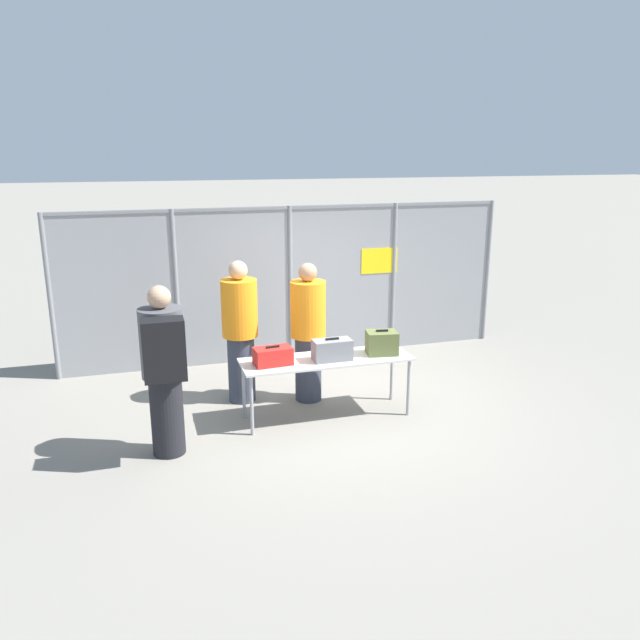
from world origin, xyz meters
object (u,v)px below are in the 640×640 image
object	(u,v)px
suitcase_grey	(332,350)
security_worker_far	(240,330)
suitcase_red	(273,356)
suitcase_olive	(382,343)
utility_trailer	(301,299)
security_worker_near	(308,331)
inspection_table	(326,363)
traveler_hooded	(164,366)

from	to	relation	value
suitcase_grey	security_worker_far	size ratio (longest dim) A/B	0.25
suitcase_red	security_worker_far	distance (m)	0.87
suitcase_olive	utility_trailer	world-z (taller)	suitcase_olive
suitcase_grey	security_worker_near	xyz separation A→B (m)	(-0.11, 0.65, 0.06)
inspection_table	suitcase_grey	distance (m)	0.20
security_worker_near	suitcase_red	bearing A→B (deg)	45.58
traveler_hooded	suitcase_red	bearing A→B (deg)	4.72
security_worker_far	security_worker_near	bearing A→B (deg)	150.05
security_worker_far	utility_trailer	distance (m)	3.86
suitcase_red	suitcase_grey	world-z (taller)	suitcase_grey
suitcase_red	suitcase_olive	distance (m)	1.35
security_worker_near	suitcase_grey	bearing A→B (deg)	99.76
suitcase_grey	security_worker_far	bearing A→B (deg)	137.24
suitcase_olive	security_worker_near	world-z (taller)	security_worker_near
traveler_hooded	utility_trailer	bearing A→B (deg)	44.48
suitcase_red	security_worker_near	distance (m)	0.85
suitcase_grey	utility_trailer	size ratio (longest dim) A/B	0.13
suitcase_grey	traveler_hooded	bearing A→B (deg)	-167.88
suitcase_olive	utility_trailer	distance (m)	4.27
suitcase_grey	security_worker_far	xyz separation A→B (m)	(-0.94, 0.87, 0.08)
inspection_table	utility_trailer	bearing A→B (deg)	79.09
inspection_table	traveler_hooded	xyz separation A→B (m)	(-1.90, -0.49, 0.33)
suitcase_olive	traveler_hooded	distance (m)	2.63
suitcase_grey	traveler_hooded	distance (m)	1.99
suitcase_grey	inspection_table	bearing A→B (deg)	122.88
inspection_table	suitcase_grey	size ratio (longest dim) A/B	4.46
traveler_hooded	security_worker_near	bearing A→B (deg)	14.57
traveler_hooded	security_worker_far	distance (m)	1.63
suitcase_red	traveler_hooded	xyz separation A→B (m)	(-1.24, -0.46, 0.17)
security_worker_near	utility_trailer	bearing A→B (deg)	-103.59
security_worker_near	traveler_hooded	bearing A→B (deg)	30.14
suitcase_olive	traveler_hooded	bearing A→B (deg)	-169.90
suitcase_grey	utility_trailer	world-z (taller)	suitcase_grey
suitcase_red	security_worker_far	size ratio (longest dim) A/B	0.25
suitcase_red	inspection_table	bearing A→B (deg)	2.69
utility_trailer	suitcase_red	bearing A→B (deg)	-109.10
suitcase_red	utility_trailer	distance (m)	4.52
utility_trailer	suitcase_olive	bearing A→B (deg)	-91.63
suitcase_olive	utility_trailer	xyz separation A→B (m)	(0.12, 4.25, -0.45)
security_worker_far	suitcase_olive	bearing A→B (deg)	137.57
suitcase_grey	security_worker_near	size ratio (longest dim) A/B	0.26
inspection_table	security_worker_far	distance (m)	1.23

